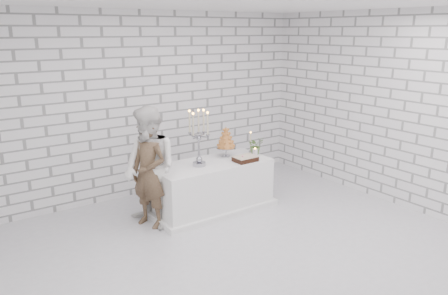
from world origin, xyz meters
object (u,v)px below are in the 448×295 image
(candelabra, at_px, (199,138))
(groom, at_px, (149,173))
(cake_table, at_px, (212,186))
(bride, at_px, (150,168))
(croquembouche, at_px, (226,142))

(candelabra, bearing_deg, groom, 176.24)
(cake_table, distance_m, groom, 1.10)
(candelabra, bearing_deg, bride, 178.69)
(cake_table, relative_size, croquembouche, 3.72)
(cake_table, height_order, candelabra, candelabra)
(candelabra, bearing_deg, cake_table, 6.07)
(cake_table, bearing_deg, candelabra, -173.93)
(cake_table, height_order, croquembouche, croquembouche)
(cake_table, bearing_deg, croquembouche, 21.45)
(cake_table, distance_m, bride, 1.12)
(croquembouche, bearing_deg, bride, -173.73)
(groom, xyz_separation_m, croquembouche, (1.39, 0.12, 0.22))
(bride, bearing_deg, groom, -177.24)
(bride, distance_m, croquembouche, 1.40)
(bride, bearing_deg, cake_table, 78.23)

